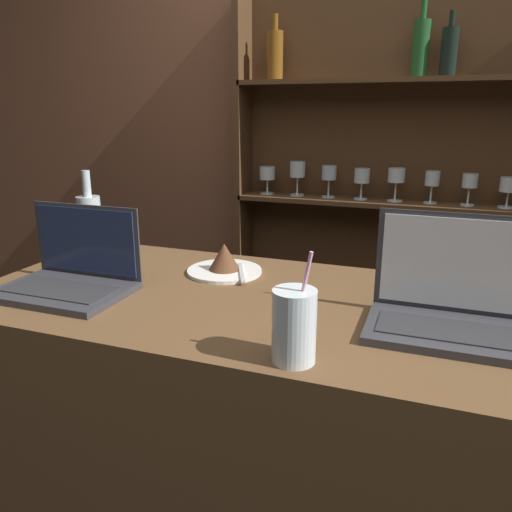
{
  "coord_description": "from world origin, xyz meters",
  "views": [
    {
      "loc": [
        0.22,
        -0.75,
        1.47
      ],
      "look_at": [
        -0.2,
        0.38,
        1.12
      ],
      "focal_mm": 35.0,
      "sensor_mm": 36.0,
      "label": 1
    }
  ],
  "objects_px": {
    "laptop_near": "(71,274)",
    "laptop_far": "(449,305)",
    "cake_plate": "(224,263)",
    "water_glass": "(294,326)",
    "wine_bottle_clear": "(91,227)"
  },
  "relations": [
    {
      "from": "cake_plate",
      "to": "wine_bottle_clear",
      "type": "height_order",
      "value": "wine_bottle_clear"
    },
    {
      "from": "cake_plate",
      "to": "water_glass",
      "type": "relative_size",
      "value": 1.0
    },
    {
      "from": "laptop_far",
      "to": "cake_plate",
      "type": "relative_size",
      "value": 1.51
    },
    {
      "from": "cake_plate",
      "to": "wine_bottle_clear",
      "type": "xyz_separation_m",
      "value": [
        -0.44,
        -0.03,
        0.08
      ]
    },
    {
      "from": "water_glass",
      "to": "wine_bottle_clear",
      "type": "bearing_deg",
      "value": 151.84
    },
    {
      "from": "laptop_far",
      "to": "water_glass",
      "type": "relative_size",
      "value": 1.51
    },
    {
      "from": "laptop_near",
      "to": "laptop_far",
      "type": "xyz_separation_m",
      "value": [
        0.92,
        0.08,
        0.01
      ]
    },
    {
      "from": "laptop_far",
      "to": "water_glass",
      "type": "height_order",
      "value": "laptop_far"
    },
    {
      "from": "cake_plate",
      "to": "water_glass",
      "type": "bearing_deg",
      "value": -52.88
    },
    {
      "from": "laptop_near",
      "to": "water_glass",
      "type": "distance_m",
      "value": 0.67
    },
    {
      "from": "wine_bottle_clear",
      "to": "water_glass",
      "type": "bearing_deg",
      "value": -28.16
    },
    {
      "from": "laptop_far",
      "to": "wine_bottle_clear",
      "type": "height_order",
      "value": "wine_bottle_clear"
    },
    {
      "from": "laptop_near",
      "to": "laptop_far",
      "type": "relative_size",
      "value": 1.01
    },
    {
      "from": "wine_bottle_clear",
      "to": "cake_plate",
      "type": "bearing_deg",
      "value": 3.91
    },
    {
      "from": "cake_plate",
      "to": "water_glass",
      "type": "xyz_separation_m",
      "value": [
        0.33,
        -0.44,
        0.04
      ]
    }
  ]
}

